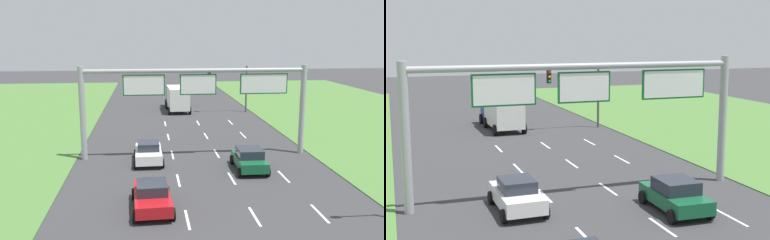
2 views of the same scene
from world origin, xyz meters
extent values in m
cube|color=white|center=(-1.75, 6.00, 0.00)|extent=(0.14, 2.40, 0.01)
cube|color=white|center=(-1.75, 12.00, 0.00)|extent=(0.14, 2.40, 0.01)
cube|color=white|center=(-1.75, 18.00, 0.00)|extent=(0.14, 2.40, 0.01)
cube|color=white|center=(-1.75, 24.00, 0.00)|extent=(0.14, 2.40, 0.01)
cube|color=white|center=(-1.75, 30.00, 0.00)|extent=(0.14, 2.40, 0.01)
cube|color=white|center=(1.75, 6.00, 0.00)|extent=(0.14, 2.40, 0.01)
cube|color=white|center=(1.75, 12.00, 0.00)|extent=(0.14, 2.40, 0.01)
cube|color=white|center=(1.75, 18.00, 0.00)|extent=(0.14, 2.40, 0.01)
cube|color=white|center=(1.75, 24.00, 0.00)|extent=(0.14, 2.40, 0.01)
cube|color=white|center=(1.75, 30.00, 0.00)|extent=(0.14, 2.40, 0.01)
cube|color=white|center=(5.25, 6.00, 0.00)|extent=(0.14, 2.40, 0.01)
cube|color=white|center=(5.25, 12.00, 0.00)|extent=(0.14, 2.40, 0.01)
cube|color=white|center=(5.25, 18.00, 0.00)|extent=(0.14, 2.40, 0.01)
cube|color=white|center=(5.25, 24.00, 0.00)|extent=(0.14, 2.40, 0.01)
cube|color=white|center=(5.25, 30.00, 0.00)|extent=(0.14, 2.40, 0.01)
cube|color=red|center=(-3.50, 7.54, 0.63)|extent=(2.06, 4.30, 0.62)
cube|color=#232833|center=(-3.50, 7.55, 1.22)|extent=(1.67, 1.88, 0.55)
cylinder|color=black|center=(-4.53, 9.06, 0.32)|extent=(0.25, 0.65, 0.64)
cylinder|color=black|center=(-2.60, 9.14, 0.32)|extent=(0.25, 0.65, 0.64)
cylinder|color=black|center=(-4.41, 5.94, 0.32)|extent=(0.25, 0.65, 0.64)
cylinder|color=black|center=(-2.47, 6.02, 0.32)|extent=(0.25, 0.65, 0.64)
cube|color=#145633|center=(3.32, 13.68, 0.64)|extent=(1.97, 4.10, 0.64)
cube|color=#232833|center=(3.31, 13.64, 1.25)|extent=(1.73, 1.97, 0.59)
cylinder|color=black|center=(2.40, 15.18, 0.32)|extent=(0.24, 0.65, 0.64)
cylinder|color=black|center=(4.31, 15.13, 0.32)|extent=(0.24, 0.65, 0.64)
cylinder|color=black|center=(2.32, 12.23, 0.32)|extent=(0.24, 0.65, 0.64)
cylinder|color=black|center=(4.23, 12.18, 0.32)|extent=(0.24, 0.65, 0.64)
cube|color=white|center=(-3.62, 16.17, 0.66)|extent=(1.92, 4.00, 0.68)
cube|color=#232833|center=(-3.62, 16.17, 1.27)|extent=(1.56, 1.83, 0.55)
cylinder|color=black|center=(-4.59, 17.60, 0.32)|extent=(0.23, 0.64, 0.64)
cylinder|color=black|center=(-2.68, 17.63, 0.32)|extent=(0.23, 0.64, 0.64)
cylinder|color=black|center=(-4.56, 14.72, 0.32)|extent=(0.23, 0.64, 0.64)
cylinder|color=black|center=(-2.64, 14.75, 0.32)|extent=(0.23, 0.64, 0.64)
cube|color=navy|center=(0.06, 40.89, 1.55)|extent=(2.25, 2.15, 2.20)
cube|color=silver|center=(0.14, 37.09, 1.73)|extent=(2.48, 5.27, 2.56)
cylinder|color=black|center=(-1.08, 41.37, 0.45)|extent=(0.30, 0.91, 0.90)
cylinder|color=black|center=(1.18, 41.42, 0.45)|extent=(0.30, 0.91, 0.90)
cylinder|color=black|center=(-1.11, 39.06, 0.45)|extent=(0.30, 0.91, 0.90)
cylinder|color=black|center=(1.31, 39.12, 0.45)|extent=(0.30, 0.91, 0.90)
cylinder|color=black|center=(-1.02, 35.05, 0.45)|extent=(0.30, 0.91, 0.90)
cylinder|color=black|center=(1.40, 35.11, 0.45)|extent=(0.30, 0.91, 0.90)
cylinder|color=#9EA0A5|center=(-8.40, 17.50, 3.50)|extent=(0.44, 0.44, 7.00)
cylinder|color=#9EA0A5|center=(8.40, 17.50, 3.50)|extent=(0.44, 0.44, 7.00)
cylinder|color=#9EA0A5|center=(0.00, 17.50, 6.60)|extent=(16.80, 0.32, 0.32)
cube|color=#0C5B28|center=(-3.85, 17.50, 5.56)|extent=(3.10, 0.12, 1.56)
cube|color=white|center=(-3.85, 17.44, 5.56)|extent=(2.94, 0.01, 1.40)
cube|color=#0C5B28|center=(0.20, 17.50, 5.56)|extent=(2.75, 0.12, 1.56)
cube|color=white|center=(0.20, 17.44, 5.56)|extent=(2.59, 0.01, 1.40)
cube|color=#0C5B28|center=(5.25, 17.50, 5.56)|extent=(3.67, 0.12, 1.56)
cube|color=white|center=(5.25, 17.44, 5.56)|extent=(3.51, 0.01, 1.40)
cylinder|color=#47494F|center=(8.32, 35.94, 2.80)|extent=(0.20, 0.20, 5.60)
cylinder|color=#47494F|center=(6.07, 35.94, 5.25)|extent=(4.50, 0.14, 0.14)
cube|color=black|center=(3.82, 35.94, 4.60)|extent=(0.32, 0.36, 1.10)
sphere|color=red|center=(3.82, 35.74, 4.97)|extent=(0.22, 0.22, 0.22)
sphere|color=orange|center=(3.82, 35.74, 4.60)|extent=(0.22, 0.22, 0.22)
sphere|color=green|center=(3.82, 35.74, 4.23)|extent=(0.22, 0.22, 0.22)
camera|label=1|loc=(-3.72, -14.21, 9.23)|focal=40.00mm
camera|label=2|loc=(-8.99, -7.38, 8.20)|focal=50.00mm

